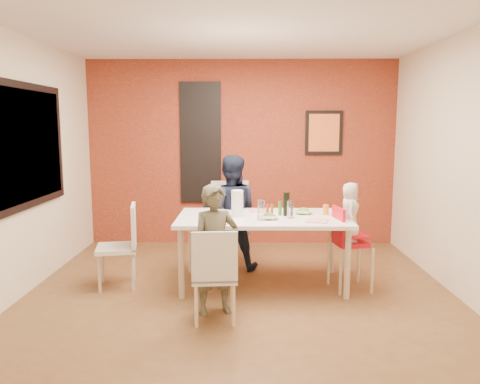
{
  "coord_description": "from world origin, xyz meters",
  "views": [
    {
      "loc": [
        0.06,
        -4.66,
        1.76
      ],
      "look_at": [
        0.0,
        0.3,
        1.05
      ],
      "focal_mm": 35.0,
      "sensor_mm": 36.0,
      "label": 1
    }
  ],
  "objects_px": {
    "chair_left": "(124,241)",
    "child_far": "(231,212)",
    "chair_far": "(230,218)",
    "paper_towel_roll": "(237,204)",
    "toddler": "(350,212)",
    "chair_near": "(215,271)",
    "wine_bottle": "(286,204)",
    "dining_table": "(263,222)",
    "high_chair": "(347,240)",
    "child_near": "(215,250)"
  },
  "relations": [
    {
      "from": "chair_left",
      "to": "child_far",
      "type": "xyz_separation_m",
      "value": [
        1.15,
        0.66,
        0.2
      ]
    },
    {
      "from": "chair_far",
      "to": "paper_towel_roll",
      "type": "xyz_separation_m",
      "value": [
        0.1,
        -0.87,
        0.33
      ]
    },
    {
      "from": "chair_left",
      "to": "toddler",
      "type": "xyz_separation_m",
      "value": [
        2.44,
        -0.07,
        0.34
      ]
    },
    {
      "from": "chair_near",
      "to": "wine_bottle",
      "type": "bearing_deg",
      "value": -128.44
    },
    {
      "from": "chair_left",
      "to": "toddler",
      "type": "distance_m",
      "value": 2.46
    },
    {
      "from": "chair_near",
      "to": "wine_bottle",
      "type": "height_order",
      "value": "wine_bottle"
    },
    {
      "from": "child_far",
      "to": "toddler",
      "type": "distance_m",
      "value": 1.49
    },
    {
      "from": "toddler",
      "to": "chair_left",
      "type": "bearing_deg",
      "value": 97.02
    },
    {
      "from": "dining_table",
      "to": "high_chair",
      "type": "bearing_deg",
      "value": -8.92
    },
    {
      "from": "dining_table",
      "to": "chair_left",
      "type": "relative_size",
      "value": 2.05
    },
    {
      "from": "child_far",
      "to": "dining_table",
      "type": "bearing_deg",
      "value": 123.57
    },
    {
      "from": "chair_left",
      "to": "high_chair",
      "type": "xyz_separation_m",
      "value": [
        2.42,
        -0.07,
        0.04
      ]
    },
    {
      "from": "chair_far",
      "to": "chair_near",
      "type": "bearing_deg",
      "value": -97.79
    },
    {
      "from": "dining_table",
      "to": "paper_towel_roll",
      "type": "bearing_deg",
      "value": -175.96
    },
    {
      "from": "dining_table",
      "to": "paper_towel_roll",
      "type": "distance_m",
      "value": 0.35
    },
    {
      "from": "high_chair",
      "to": "paper_towel_roll",
      "type": "xyz_separation_m",
      "value": [
        -1.18,
        0.12,
        0.37
      ]
    },
    {
      "from": "dining_table",
      "to": "wine_bottle",
      "type": "distance_m",
      "value": 0.33
    },
    {
      "from": "child_near",
      "to": "paper_towel_roll",
      "type": "bearing_deg",
      "value": 54.64
    },
    {
      "from": "high_chair",
      "to": "toddler",
      "type": "distance_m",
      "value": 0.31
    },
    {
      "from": "chair_near",
      "to": "paper_towel_roll",
      "type": "xyz_separation_m",
      "value": [
        0.18,
        1.02,
        0.44
      ]
    },
    {
      "from": "chair_far",
      "to": "toddler",
      "type": "bearing_deg",
      "value": -42.26
    },
    {
      "from": "child_far",
      "to": "wine_bottle",
      "type": "distance_m",
      "value": 0.87
    },
    {
      "from": "child_far",
      "to": "child_near",
      "type": "bearing_deg",
      "value": 87.46
    },
    {
      "from": "child_far",
      "to": "paper_towel_roll",
      "type": "xyz_separation_m",
      "value": [
        0.09,
        -0.61,
        0.21
      ]
    },
    {
      "from": "chair_near",
      "to": "child_near",
      "type": "relative_size",
      "value": 0.71
    },
    {
      "from": "dining_table",
      "to": "toddler",
      "type": "bearing_deg",
      "value": -8.26
    },
    {
      "from": "dining_table",
      "to": "high_chair",
      "type": "distance_m",
      "value": 0.92
    },
    {
      "from": "high_chair",
      "to": "chair_far",
      "type": "bearing_deg",
      "value": 42.19
    },
    {
      "from": "toddler",
      "to": "wine_bottle",
      "type": "bearing_deg",
      "value": 84.15
    },
    {
      "from": "chair_near",
      "to": "paper_towel_roll",
      "type": "height_order",
      "value": "paper_towel_roll"
    },
    {
      "from": "child_near",
      "to": "child_far",
      "type": "distance_m",
      "value": 1.4
    },
    {
      "from": "child_far",
      "to": "chair_far",
      "type": "bearing_deg",
      "value": -86.63
    },
    {
      "from": "child_near",
      "to": "child_far",
      "type": "bearing_deg",
      "value": 64.39
    },
    {
      "from": "chair_far",
      "to": "child_far",
      "type": "distance_m",
      "value": 0.28
    },
    {
      "from": "chair_left",
      "to": "paper_towel_roll",
      "type": "relative_size",
      "value": 3.14
    },
    {
      "from": "dining_table",
      "to": "wine_bottle",
      "type": "xyz_separation_m",
      "value": [
        0.26,
        0.04,
        0.2
      ]
    },
    {
      "from": "child_near",
      "to": "chair_far",
      "type": "bearing_deg",
      "value": 65.29
    },
    {
      "from": "chair_left",
      "to": "child_near",
      "type": "relative_size",
      "value": 0.74
    },
    {
      "from": "child_near",
      "to": "dining_table",
      "type": "bearing_deg",
      "value": 37.98
    },
    {
      "from": "chair_near",
      "to": "wine_bottle",
      "type": "relative_size",
      "value": 3.34
    },
    {
      "from": "wine_bottle",
      "to": "chair_left",
      "type": "bearing_deg",
      "value": -176.64
    },
    {
      "from": "chair_near",
      "to": "child_near",
      "type": "distance_m",
      "value": 0.27
    },
    {
      "from": "child_near",
      "to": "child_far",
      "type": "height_order",
      "value": "child_far"
    },
    {
      "from": "wine_bottle",
      "to": "paper_towel_roll",
      "type": "height_order",
      "value": "paper_towel_roll"
    },
    {
      "from": "chair_near",
      "to": "high_chair",
      "type": "height_order",
      "value": "high_chair"
    },
    {
      "from": "chair_left",
      "to": "child_near",
      "type": "distance_m",
      "value": 1.28
    },
    {
      "from": "dining_table",
      "to": "high_chair",
      "type": "height_order",
      "value": "high_chair"
    },
    {
      "from": "chair_near",
      "to": "chair_far",
      "type": "height_order",
      "value": "chair_far"
    },
    {
      "from": "chair_near",
      "to": "toddler",
      "type": "bearing_deg",
      "value": -151.34
    },
    {
      "from": "high_chair",
      "to": "child_far",
      "type": "distance_m",
      "value": 1.48
    }
  ]
}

